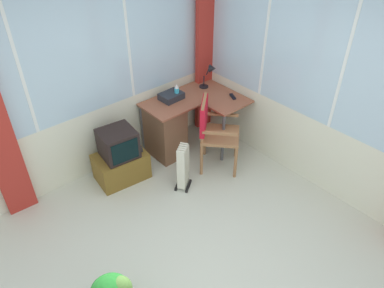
# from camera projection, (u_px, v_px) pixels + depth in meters

# --- Properties ---
(ground) EXTENTS (4.85, 5.17, 0.06)m
(ground) POSITION_uv_depth(u_px,v_px,m) (203.00, 269.00, 3.76)
(ground) COLOR beige
(north_window_panel) EXTENTS (3.85, 0.07, 2.69)m
(north_window_panel) POSITION_uv_depth(u_px,v_px,m) (82.00, 77.00, 4.24)
(north_window_panel) COLOR silver
(north_window_panel) RESTS_ON ground
(east_window_panel) EXTENTS (0.07, 4.17, 2.69)m
(east_window_panel) POSITION_uv_depth(u_px,v_px,m) (339.00, 90.00, 3.98)
(east_window_panel) COLOR silver
(east_window_panel) RESTS_ON ground
(curtain_corner) EXTENTS (0.33, 0.08, 2.59)m
(curtain_corner) POSITION_uv_depth(u_px,v_px,m) (206.00, 45.00, 5.15)
(curtain_corner) COLOR #B02D25
(curtain_corner) RESTS_ON ground
(desk) EXTENTS (1.25, 0.98, 0.76)m
(desk) POSITION_uv_depth(u_px,v_px,m) (169.00, 127.00, 5.07)
(desk) COLOR #98553D
(desk) RESTS_ON ground
(desk_lamp) EXTENTS (0.24, 0.21, 0.34)m
(desk_lamp) POSITION_uv_depth(u_px,v_px,m) (211.00, 73.00, 5.17)
(desk_lamp) COLOR black
(desk_lamp) RESTS_ON desk
(tv_remote) EXTENTS (0.11, 0.15, 0.02)m
(tv_remote) POSITION_uv_depth(u_px,v_px,m) (233.00, 97.00, 5.04)
(tv_remote) COLOR black
(tv_remote) RESTS_ON desk
(spray_bottle) EXTENTS (0.06, 0.06, 0.22)m
(spray_bottle) POSITION_uv_depth(u_px,v_px,m) (177.00, 92.00, 4.95)
(spray_bottle) COLOR #37B8D9
(spray_bottle) RESTS_ON desk
(paper_tray) EXTENTS (0.31, 0.24, 0.09)m
(paper_tray) POSITION_uv_depth(u_px,v_px,m) (171.00, 96.00, 4.98)
(paper_tray) COLOR #262A32
(paper_tray) RESTS_ON desk
(wooden_armchair) EXTENTS (0.68, 0.68, 0.99)m
(wooden_armchair) POSITION_uv_depth(u_px,v_px,m) (211.00, 126.00, 4.71)
(wooden_armchair) COLOR #9D6C44
(wooden_armchair) RESTS_ON ground
(tv_on_stand) EXTENTS (0.69, 0.51, 0.73)m
(tv_on_stand) POSITION_uv_depth(u_px,v_px,m) (120.00, 158.00, 4.68)
(tv_on_stand) COLOR brown
(tv_on_stand) RESTS_ON ground
(space_heater) EXTENTS (0.29, 0.27, 0.62)m
(space_heater) POSITION_uv_depth(u_px,v_px,m) (183.00, 166.00, 4.56)
(space_heater) COLOR silver
(space_heater) RESTS_ON ground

